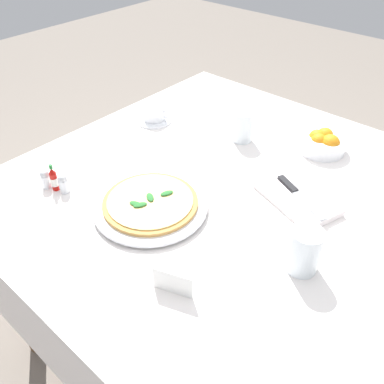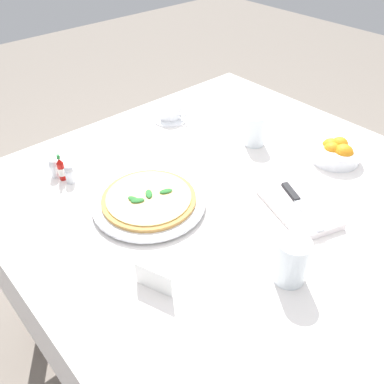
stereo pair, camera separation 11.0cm
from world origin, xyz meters
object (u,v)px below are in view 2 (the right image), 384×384
object	(u,v)px
water_glass_right_edge	(291,263)
hot_sauce_bottle	(61,169)
pizza_plate	(149,202)
menu_card	(154,280)
citrus_bowl	(336,152)
pepper_shaker	(54,169)
pizza	(149,198)
salt_shaker	(70,175)
napkin_folded	(298,207)
coffee_cup_far_left	(170,112)
water_glass_near_right	(255,132)
dinner_knife	(300,203)

from	to	relation	value
water_glass_right_edge	hot_sauce_bottle	xyz separation A→B (m)	(-0.66, -0.20, -0.01)
water_glass_right_edge	hot_sauce_bottle	distance (m)	0.69
pizza_plate	water_glass_right_edge	xyz separation A→B (m)	(0.40, 0.08, 0.04)
water_glass_right_edge	menu_card	size ratio (longest dim) A/B	1.27
citrus_bowl	pepper_shaker	distance (m)	0.85
pizza	citrus_bowl	size ratio (longest dim) A/B	1.67
pizza_plate	hot_sauce_bottle	xyz separation A→B (m)	(-0.26, -0.12, 0.02)
hot_sauce_bottle	salt_shaker	xyz separation A→B (m)	(0.03, 0.01, -0.01)
pizza	napkin_folded	xyz separation A→B (m)	(0.27, 0.28, -0.01)
pizza_plate	pizza	distance (m)	0.01
coffee_cup_far_left	salt_shaker	xyz separation A→B (m)	(0.10, -0.45, -0.00)
hot_sauce_bottle	water_glass_near_right	bearing A→B (deg)	67.18
coffee_cup_far_left	hot_sauce_bottle	world-z (taller)	hot_sauce_bottle
pizza	coffee_cup_far_left	bearing A→B (deg)	134.12
water_glass_right_edge	salt_shaker	distance (m)	0.66
water_glass_near_right	napkin_folded	distance (m)	0.34
pizza	citrus_bowl	bearing A→B (deg)	70.19
pepper_shaker	dinner_knife	bearing A→B (deg)	35.78
water_glass_right_edge	citrus_bowl	distance (m)	0.52
napkin_folded	water_glass_right_edge	bearing A→B (deg)	-39.82
coffee_cup_far_left	menu_card	world-z (taller)	menu_card
water_glass_right_edge	salt_shaker	xyz separation A→B (m)	(-0.63, -0.19, -0.02)
water_glass_right_edge	pepper_shaker	bearing A→B (deg)	-163.29
pizza	salt_shaker	xyz separation A→B (m)	(-0.23, -0.11, 0.00)
coffee_cup_far_left	pizza	bearing A→B (deg)	-45.88
citrus_bowl	salt_shaker	distance (m)	0.80
citrus_bowl	menu_card	xyz separation A→B (m)	(0.03, -0.72, 0.00)
dinner_knife	pepper_shaker	size ratio (longest dim) A/B	3.29
water_glass_near_right	salt_shaker	distance (m)	0.59
dinner_knife	menu_card	xyz separation A→B (m)	(-0.05, -0.44, 0.01)
pizza	pepper_shaker	size ratio (longest dim) A/B	4.46
water_glass_right_edge	napkin_folded	world-z (taller)	water_glass_right_edge
pizza_plate	pepper_shaker	xyz separation A→B (m)	(-0.29, -0.13, 0.01)
dinner_knife	hot_sauce_bottle	world-z (taller)	hot_sauce_bottle
hot_sauce_bottle	dinner_knife	bearing A→B (deg)	36.48
menu_card	salt_shaker	bearing A→B (deg)	153.37
dinner_knife	pizza	bearing A→B (deg)	-109.72
citrus_bowl	salt_shaker	world-z (taller)	citrus_bowl
water_glass_near_right	citrus_bowl	xyz separation A→B (m)	(0.23, 0.12, -0.02)
water_glass_near_right	citrus_bowl	bearing A→B (deg)	27.18
water_glass_right_edge	citrus_bowl	xyz separation A→B (m)	(-0.20, 0.48, -0.02)
water_glass_near_right	pizza	bearing A→B (deg)	-86.74
pizza	salt_shaker	size ratio (longest dim) A/B	4.46
water_glass_near_right	hot_sauce_bottle	bearing A→B (deg)	-112.82
pepper_shaker	napkin_folded	bearing A→B (deg)	35.98
salt_shaker	pizza	bearing A→B (deg)	24.29
napkin_folded	salt_shaker	distance (m)	0.64
pizza_plate	salt_shaker	world-z (taller)	salt_shaker
citrus_bowl	coffee_cup_far_left	bearing A→B (deg)	-158.24
water_glass_near_right	salt_shaker	size ratio (longest dim) A/B	1.81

